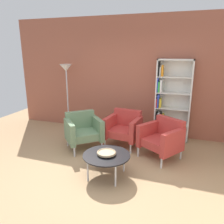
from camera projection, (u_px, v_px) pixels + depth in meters
ground_plane at (91, 178)px, 3.79m from camera, size 8.32×8.32×0.00m
brick_back_panel at (130, 76)px, 5.64m from camera, size 6.40×0.12×2.90m
bookshelf_tall at (170, 102)px, 5.26m from camera, size 0.80×0.30×1.90m
coffee_table_low at (106, 156)px, 3.76m from camera, size 0.80×0.80×0.40m
decorative_bowl at (106, 153)px, 3.74m from camera, size 0.32×0.32×0.05m
armchair_corner_red at (83, 130)px, 4.87m from camera, size 0.95×0.95×0.78m
armchair_by_bookshelf at (162, 138)px, 4.43m from camera, size 0.94×0.92×0.78m
armchair_near_window at (124, 127)px, 5.02m from camera, size 0.78×0.73×0.78m
floor_lamp_torchiere at (66, 76)px, 5.79m from camera, size 0.32×0.32×1.74m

